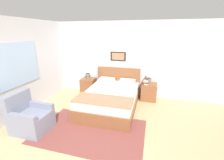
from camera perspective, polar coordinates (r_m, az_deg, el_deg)
ground_plane at (r=3.25m, az=-7.95°, el=-25.80°), size 16.00×16.00×0.00m
wall_back at (r=5.38m, az=4.29°, el=7.75°), size 7.23×0.09×2.60m
wall_left at (r=5.09m, az=-27.90°, el=5.22°), size 0.08×5.43×2.60m
area_rug_main at (r=3.77m, az=-8.05°, el=-18.65°), size 2.49×1.57×0.01m
bed at (r=4.62m, az=-0.54°, el=-7.04°), size 1.54×2.19×1.02m
armchair at (r=4.09m, az=-28.61°, el=-12.71°), size 0.77×0.70×0.92m
nightstand_near_window at (r=5.73m, az=-8.95°, el=-2.26°), size 0.51×0.47×0.58m
nightstand_by_door at (r=5.27m, az=13.83°, el=-4.40°), size 0.51×0.47×0.58m
table_lamp_near_window at (r=5.56m, az=-9.35°, el=3.93°), size 0.24×0.24×0.52m
table_lamp_by_door at (r=5.07m, az=14.24°, el=2.28°), size 0.24×0.24×0.52m
book_thick_bottom at (r=5.12m, az=12.80°, el=-1.28°), size 0.18×0.24×0.04m
book_hardcover_middle at (r=5.11m, az=12.82°, el=-0.94°), size 0.22×0.24×0.02m
book_novel_upper at (r=5.10m, az=12.84°, el=-0.68°), size 0.23×0.27×0.02m
book_slim_near_top at (r=5.09m, az=12.86°, el=-0.38°), size 0.18×0.22×0.03m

